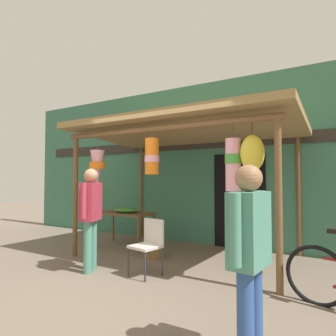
% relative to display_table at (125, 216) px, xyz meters
% --- Properties ---
extents(ground_plane, '(30.00, 30.00, 0.00)m').
position_rel_display_table_xyz_m(ground_plane, '(1.65, -1.28, -0.65)').
color(ground_plane, '#756656').
extents(shop_facade, '(11.50, 0.29, 3.66)m').
position_rel_display_table_xyz_m(shop_facade, '(1.66, 1.16, 1.18)').
color(shop_facade, '#387056').
rests_on(shop_facade, ground_plane).
extents(market_stall_canopy, '(4.20, 2.68, 2.54)m').
position_rel_display_table_xyz_m(market_stall_canopy, '(1.60, -0.18, 1.62)').
color(market_stall_canopy, brown).
rests_on(market_stall_canopy, ground_plane).
extents(display_table, '(1.27, 0.70, 0.73)m').
position_rel_display_table_xyz_m(display_table, '(0.00, 0.00, 0.00)').
color(display_table, brown).
rests_on(display_table, ground_plane).
extents(flower_heap_on_table, '(0.56, 0.39, 0.11)m').
position_rel_display_table_xyz_m(flower_heap_on_table, '(0.05, -0.02, 0.13)').
color(flower_heap_on_table, green).
rests_on(flower_heap_on_table, display_table).
extents(folding_chair, '(0.47, 0.47, 0.84)m').
position_rel_display_table_xyz_m(folding_chair, '(1.56, -1.36, -0.15)').
color(folding_chair, beige).
rests_on(folding_chair, ground_plane).
extents(wicker_basket_by_table, '(0.37, 0.37, 0.27)m').
position_rel_display_table_xyz_m(wicker_basket_by_table, '(1.08, -0.50, -0.52)').
color(wicker_basket_by_table, brown).
rests_on(wicker_basket_by_table, ground_plane).
extents(vendor_in_orange, '(0.35, 0.56, 1.63)m').
position_rel_display_table_xyz_m(vendor_in_orange, '(0.67, -1.70, 0.31)').
color(vendor_in_orange, '#4C8E7A').
rests_on(vendor_in_orange, ground_plane).
extents(customer_foreground, '(0.27, 0.59, 1.57)m').
position_rel_display_table_xyz_m(customer_foreground, '(3.48, -2.82, 0.27)').
color(customer_foreground, '#2D5193').
rests_on(customer_foreground, ground_plane).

